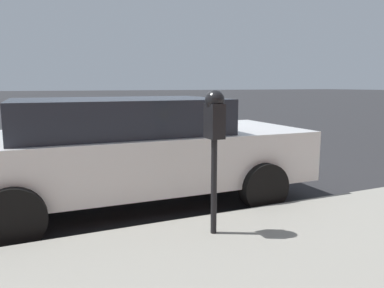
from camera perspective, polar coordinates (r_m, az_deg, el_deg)
The scene contains 3 objects.
ground_plane at distance 6.34m, azimuth -8.42°, elevation -5.92°, with size 220.00×220.00×0.00m, color #2B2B2D.
parking_meter at distance 3.63m, azimuth 3.43°, elevation 2.82°, with size 0.21×0.19×1.44m.
car_white at distance 5.10m, azimuth -9.40°, elevation -0.66°, with size 2.21×4.74×1.44m.
Camera 1 is at (-5.90, 1.64, 1.62)m, focal length 35.00 mm.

